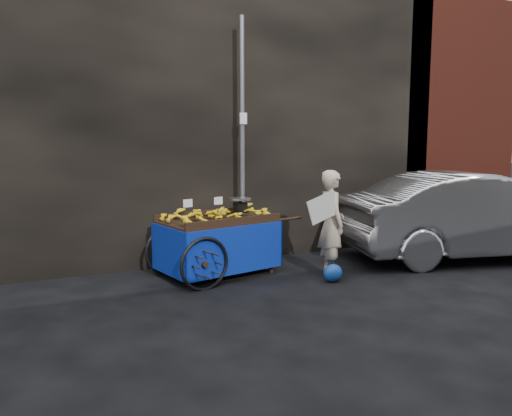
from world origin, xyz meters
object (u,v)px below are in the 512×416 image
banana_cart (214,226)px  plastic_bag (333,273)px  vendor (331,223)px  parked_car (475,216)px

banana_cart → plastic_bag: size_ratio=8.43×
banana_cart → vendor: size_ratio=1.52×
vendor → parked_car: size_ratio=0.35×
vendor → plastic_bag: size_ratio=5.56×
parked_car → plastic_bag: bearing=108.4°
banana_cart → parked_car: bearing=-22.3°
parked_car → vendor: bearing=102.2°
plastic_bag → parked_car: size_ratio=0.06×
plastic_bag → parked_car: parked_car is taller
plastic_bag → parked_car: (3.06, 0.24, 0.62)m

